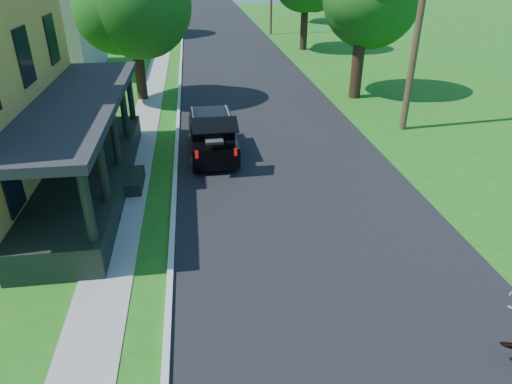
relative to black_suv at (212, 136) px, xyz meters
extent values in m
plane|color=#1F6013|center=(2.63, -8.48, -0.78)|extent=(140.00, 140.00, 0.00)
cube|color=black|center=(2.63, 11.52, -0.78)|extent=(8.00, 120.00, 0.02)
cube|color=#ADADA8|center=(-1.42, 11.52, -0.78)|extent=(0.15, 120.00, 0.12)
cube|color=gray|center=(-2.97, 11.52, -0.78)|extent=(1.30, 120.00, 0.03)
cube|color=gray|center=(-6.87, -2.48, -0.78)|extent=(6.50, 1.20, 0.03)
cube|color=black|center=(-4.17, -2.48, -0.33)|extent=(2.40, 10.00, 0.90)
cube|color=black|center=(-4.17, -2.48, 2.22)|extent=(2.60, 10.30, 0.25)
cube|color=#A69F93|center=(-10.87, 15.52, 1.72)|extent=(8.00, 8.00, 5.00)
cube|color=#A69F93|center=(-10.87, 31.52, 1.72)|extent=(8.00, 8.00, 5.00)
cube|color=black|center=(0.00, 0.00, -0.19)|extent=(1.80, 4.07, 0.78)
cube|color=black|center=(0.00, 0.14, 0.43)|extent=(1.63, 2.54, 0.50)
cube|color=black|center=(0.00, 0.14, 0.71)|extent=(1.66, 2.62, 0.07)
cube|color=black|center=(0.06, -1.96, 1.09)|extent=(1.58, 0.88, 0.35)
cube|color=#2F2F33|center=(0.03, -1.20, 0.09)|extent=(0.65, 0.57, 0.41)
cube|color=silver|center=(-0.68, 0.12, 0.79)|extent=(0.12, 2.21, 0.05)
cube|color=silver|center=(0.67, 0.16, 0.79)|extent=(0.12, 2.21, 0.05)
cube|color=#990505|center=(-0.62, -2.01, 0.09)|extent=(0.11, 0.06, 0.27)
cube|color=#990505|center=(0.73, -1.97, 0.09)|extent=(0.11, 0.06, 0.27)
cylinder|color=black|center=(-0.77, 1.31, -0.47)|extent=(0.24, 0.63, 0.62)
cylinder|color=black|center=(0.70, 1.35, -0.47)|extent=(0.24, 0.63, 0.62)
cylinder|color=black|center=(-0.70, -1.35, -0.47)|extent=(0.24, 0.63, 0.62)
cylinder|color=black|center=(0.77, -1.30, -0.47)|extent=(0.24, 0.63, 0.62)
cylinder|color=black|center=(-3.37, 8.27, 0.83)|extent=(0.57, 0.57, 3.23)
sphere|color=#22681B|center=(-3.37, 8.27, 3.99)|extent=(4.79, 4.79, 4.63)
cylinder|color=black|center=(-6.49, 29.77, 0.99)|extent=(0.58, 0.58, 3.55)
cylinder|color=black|center=(8.13, 7.03, 0.93)|extent=(0.64, 0.64, 3.43)
cylinder|color=black|center=(8.49, 21.17, 1.08)|extent=(0.69, 0.69, 3.72)
cylinder|color=black|center=(12.40, 37.41, 0.73)|extent=(0.65, 0.65, 3.02)
cylinder|color=#43341F|center=(8.64, 1.81, 4.39)|extent=(0.31, 0.31, 10.35)
camera|label=1|loc=(-0.54, -16.69, 6.25)|focal=32.00mm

